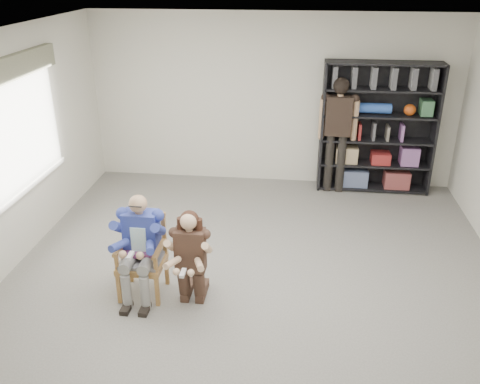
% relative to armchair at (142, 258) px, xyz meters
% --- Properties ---
extents(room_shell, '(6.00, 7.00, 2.80)m').
position_rel_armchair_xyz_m(room_shell, '(1.23, 0.02, 0.93)').
color(room_shell, silver).
rests_on(room_shell, ground).
extents(floor, '(6.00, 7.00, 0.01)m').
position_rel_armchair_xyz_m(floor, '(1.23, 0.02, -0.47)').
color(floor, slate).
rests_on(floor, ground).
extents(window_left, '(0.16, 2.00, 1.75)m').
position_rel_armchair_xyz_m(window_left, '(-1.72, 1.02, 1.16)').
color(window_left, white).
rests_on(window_left, room_shell).
extents(armchair, '(0.55, 0.53, 0.95)m').
position_rel_armchair_xyz_m(armchair, '(0.00, 0.00, 0.00)').
color(armchair, '#A67630').
rests_on(armchair, floor).
extents(seated_man, '(0.53, 0.74, 1.23)m').
position_rel_armchair_xyz_m(seated_man, '(0.00, 0.00, 0.14)').
color(seated_man, '#2A3697').
rests_on(seated_man, floor).
extents(kneeling_woman, '(0.48, 0.76, 1.12)m').
position_rel_armchair_xyz_m(kneeling_woman, '(0.58, -0.12, 0.09)').
color(kneeling_woman, '#3B2C20').
rests_on(kneeling_woman, floor).
extents(bookshelf, '(1.80, 0.38, 2.10)m').
position_rel_armchair_xyz_m(bookshelf, '(2.93, 3.30, 0.58)').
color(bookshelf, black).
rests_on(bookshelf, floor).
extents(standing_man, '(0.59, 0.35, 1.87)m').
position_rel_armchair_xyz_m(standing_man, '(2.30, 3.17, 0.46)').
color(standing_man, black).
rests_on(standing_man, floor).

